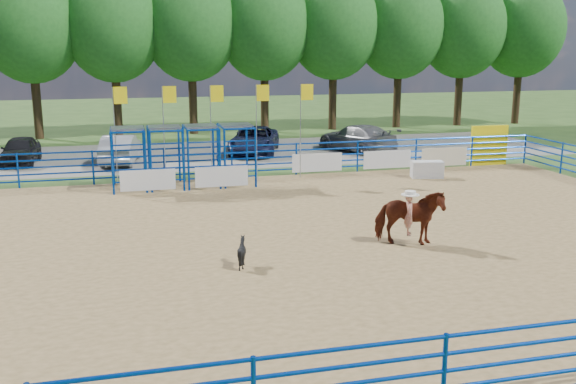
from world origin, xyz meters
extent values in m
plane|color=#3F5F26|center=(0.00, 0.00, 0.00)|extent=(120.00, 120.00, 0.00)
cube|color=#A38551|center=(0.00, 0.00, 0.01)|extent=(30.00, 20.00, 0.02)
cube|color=gray|center=(0.00, 17.00, 0.01)|extent=(40.00, 10.00, 0.01)
cube|color=silver|center=(8.55, 7.87, 0.40)|extent=(1.52, 0.96, 0.75)
imported|color=maroon|center=(3.43, -1.30, 0.86)|extent=(2.19, 1.55, 1.69)
imported|color=#AE3318|center=(3.43, -1.30, 1.57)|extent=(0.43, 0.52, 1.23)
cylinder|color=white|center=(3.43, -1.30, 2.21)|extent=(0.54, 0.54, 0.12)
imported|color=black|center=(-1.72, -1.98, 0.41)|extent=(0.93, 0.91, 0.78)
imported|color=black|center=(-9.80, 16.40, 0.69)|extent=(1.79, 4.07, 1.36)
imported|color=gray|center=(-4.87, 15.19, 0.74)|extent=(2.20, 4.64, 1.47)
imported|color=#161A37|center=(2.36, 16.65, 0.74)|extent=(3.92, 5.76, 1.47)
imported|color=#5F5F62|center=(8.17, 15.95, 0.77)|extent=(3.87, 5.63, 1.51)
cube|color=white|center=(-3.80, 7.77, 0.55)|extent=(2.20, 0.04, 0.85)
cube|color=white|center=(-0.80, 7.77, 0.55)|extent=(2.20, 0.04, 0.85)
cube|color=white|center=(4.00, 9.96, 0.55)|extent=(2.40, 0.04, 0.85)
cube|color=white|center=(7.50, 9.96, 0.55)|extent=(2.40, 0.04, 0.85)
cube|color=beige|center=(10.50, 9.96, 0.55)|extent=(2.40, 0.04, 0.90)
cube|color=yellow|center=(13.00, 10.10, 1.00)|extent=(2.00, 0.12, 2.00)
cylinder|color=#3F2B19|center=(-10.00, 26.00, 2.40)|extent=(0.56, 0.56, 4.80)
ellipsoid|color=#205B1D|center=(-10.00, 26.00, 7.56)|extent=(6.40, 6.40, 7.36)
cylinder|color=#3F2B19|center=(-5.00, 26.00, 2.40)|extent=(0.56, 0.56, 4.80)
ellipsoid|color=#205B1D|center=(-5.00, 26.00, 7.56)|extent=(6.40, 6.40, 7.36)
cylinder|color=#3F2B19|center=(0.00, 26.00, 2.40)|extent=(0.56, 0.56, 4.80)
ellipsoid|color=#205B1D|center=(0.00, 26.00, 7.56)|extent=(6.40, 6.40, 7.36)
cylinder|color=#3F2B19|center=(5.00, 26.00, 2.40)|extent=(0.56, 0.56, 4.80)
ellipsoid|color=#205B1D|center=(5.00, 26.00, 7.56)|extent=(6.40, 6.40, 7.36)
cylinder|color=#3F2B19|center=(10.00, 26.00, 2.40)|extent=(0.56, 0.56, 4.80)
ellipsoid|color=#205B1D|center=(10.00, 26.00, 7.56)|extent=(6.40, 6.40, 7.36)
cylinder|color=#3F2B19|center=(15.00, 26.00, 2.40)|extent=(0.56, 0.56, 4.80)
ellipsoid|color=#205B1D|center=(15.00, 26.00, 7.56)|extent=(6.40, 6.40, 7.36)
cylinder|color=#3F2B19|center=(20.00, 26.00, 2.40)|extent=(0.56, 0.56, 4.80)
ellipsoid|color=#205B1D|center=(20.00, 26.00, 7.56)|extent=(6.40, 6.40, 7.36)
cylinder|color=#3F2B19|center=(25.00, 26.00, 2.40)|extent=(0.56, 0.56, 4.80)
ellipsoid|color=#205B1D|center=(25.00, 26.00, 7.56)|extent=(6.40, 6.40, 7.36)
camera|label=1|loc=(-4.57, -18.17, 5.75)|focal=40.00mm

